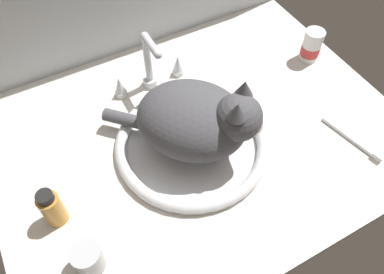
# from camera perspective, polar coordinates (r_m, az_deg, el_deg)

# --- Properties ---
(countertop) EXTENTS (1.01, 0.76, 0.03)m
(countertop) POSITION_cam_1_polar(r_m,az_deg,el_deg) (0.97, 1.09, -0.06)
(countertop) COLOR silver
(countertop) RESTS_ON ground
(sink_basin) EXTENTS (0.37, 0.37, 0.03)m
(sink_basin) POSITION_cam_1_polar(r_m,az_deg,el_deg) (0.92, 0.00, -1.01)
(sink_basin) COLOR white
(sink_basin) RESTS_ON countertop
(faucet) EXTENTS (0.21, 0.11, 0.18)m
(faucet) POSITION_cam_1_polar(r_m,az_deg,el_deg) (1.02, -6.41, 10.34)
(faucet) COLOR silver
(faucet) RESTS_ON countertop
(cat) EXTENTS (0.33, 0.33, 0.20)m
(cat) POSITION_cam_1_polar(r_m,az_deg,el_deg) (0.84, 1.12, 2.55)
(cat) COLOR #4C4C51
(cat) RESTS_ON sink_basin
(metal_jar) EXTENTS (0.06, 0.06, 0.07)m
(metal_jar) POSITION_cam_1_polar(r_m,az_deg,el_deg) (0.79, -15.35, -17.23)
(metal_jar) COLOR #B2B5BA
(metal_jar) RESTS_ON countertop
(pill_bottle) EXTENTS (0.06, 0.06, 0.10)m
(pill_bottle) POSITION_cam_1_polar(r_m,az_deg,el_deg) (1.17, 17.52, 12.89)
(pill_bottle) COLOR white
(pill_bottle) RESTS_ON countertop
(amber_bottle) EXTENTS (0.05, 0.05, 0.11)m
(amber_bottle) POSITION_cam_1_polar(r_m,az_deg,el_deg) (0.84, -20.33, -9.98)
(amber_bottle) COLOR gold
(amber_bottle) RESTS_ON countertop
(toothbrush) EXTENTS (0.05, 0.17, 0.02)m
(toothbrush) POSITION_cam_1_polar(r_m,az_deg,el_deg) (1.02, 23.01, -0.43)
(toothbrush) COLOR silver
(toothbrush) RESTS_ON countertop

